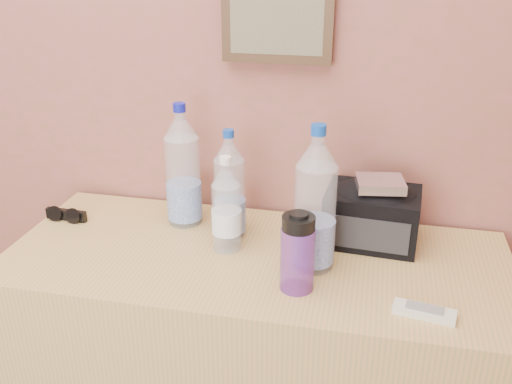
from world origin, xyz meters
TOP-DOWN VIEW (x-y plane):
  - picture_frame at (0.46, 1.98)m, footprint 0.30×0.03m
  - dresser at (0.46, 1.71)m, footprint 1.32×0.55m
  - pet_large_b at (0.22, 1.85)m, footprint 0.10×0.10m
  - pet_large_c at (0.37, 1.81)m, footprint 0.08×0.08m
  - pet_large_d at (0.61, 1.69)m, footprint 0.10×0.10m
  - pet_small at (0.38, 1.73)m, footprint 0.08×0.08m
  - nalgene_bottle at (0.59, 1.58)m, footprint 0.08×0.08m
  - sunglasses at (-0.13, 1.79)m, footprint 0.13×0.05m
  - ac_remote at (0.88, 1.53)m, footprint 0.14×0.07m
  - toiletry_bag at (0.75, 1.85)m, footprint 0.26×0.19m
  - foil_packet at (0.76, 1.83)m, footprint 0.14×0.12m

SIDE VIEW (x-z plane):
  - dresser at x=0.46m, z-range 0.00..0.82m
  - ac_remote at x=0.88m, z-range 0.82..0.84m
  - sunglasses at x=-0.13m, z-range 0.82..0.86m
  - toiletry_bag at x=0.75m, z-range 0.82..0.99m
  - nalgene_bottle at x=0.59m, z-range 0.82..1.02m
  - pet_small at x=0.38m, z-range 0.81..1.07m
  - pet_large_c at x=0.37m, z-range 0.81..1.11m
  - pet_large_b at x=0.22m, z-range 0.80..1.16m
  - pet_large_d at x=0.61m, z-range 0.80..1.17m
  - foil_packet at x=0.76m, z-range 0.99..1.02m
  - picture_frame at x=0.46m, z-range 1.27..1.52m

